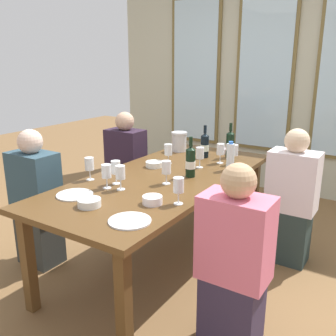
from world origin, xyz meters
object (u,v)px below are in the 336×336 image
wine_bottle_1 (190,162)px  water_bottle (230,157)px  seated_person_0 (36,202)px  wine_glass_9 (106,172)px  white_plate_1 (75,195)px  wine_glass_2 (234,151)px  wine_glass_1 (120,173)px  tasting_bowl_3 (89,203)px  wine_glass_3 (89,165)px  seated_person_3 (291,201)px  wine_bottle_0 (230,144)px  wine_glass_0 (200,154)px  wine_glass_8 (220,150)px  tasting_bowl_0 (154,164)px  seated_person_2 (126,168)px  metal_pitcher (179,141)px  tasting_bowl_2 (152,200)px  wine_glass_6 (168,151)px  wine_glass_7 (179,186)px  wine_glass_4 (116,168)px  wine_glass_5 (166,168)px  wine_bottle_2 (204,145)px  seated_person_1 (234,265)px  tasting_bowl_1 (225,151)px

wine_bottle_1 → water_bottle: (0.19, 0.33, -0.01)m
seated_person_0 → wine_glass_9: bearing=8.2°
white_plate_1 → wine_glass_2: (0.59, 1.29, 0.11)m
white_plate_1 → wine_glass_1: wine_glass_1 is taller
white_plate_1 → wine_bottle_1: size_ratio=0.78×
tasting_bowl_3 → water_bottle: bearing=71.1°
wine_glass_3 → seated_person_3: seated_person_3 is taller
wine_bottle_0 → tasting_bowl_3: size_ratio=2.21×
wine_glass_2 → seated_person_0: 1.68m
wine_glass_0 → wine_glass_8: bearing=68.5°
tasting_bowl_3 → wine_glass_8: 1.38m
tasting_bowl_3 → wine_glass_0: wine_glass_0 is taller
tasting_bowl_3 → wine_glass_9: bearing=113.0°
tasting_bowl_0 → wine_glass_0: (0.33, 0.19, 0.09)m
seated_person_2 → metal_pitcher: bearing=19.9°
metal_pitcher → tasting_bowl_2: size_ratio=1.49×
wine_glass_2 → seated_person_2: (-1.17, -0.02, -0.33)m
wine_glass_6 → wine_glass_9: bearing=-91.3°
wine_glass_7 → seated_person_3: 1.15m
tasting_bowl_3 → wine_glass_9: 0.36m
wine_glass_4 → wine_glass_5: bearing=32.6°
water_bottle → wine_glass_8: water_bottle is taller
wine_bottle_1 → wine_bottle_2: 0.62m
metal_pitcher → seated_person_2: (-0.52, -0.19, -0.31)m
wine_glass_5 → seated_person_1: size_ratio=0.16×
wine_glass_8 → wine_glass_2: bearing=14.8°
wine_glass_0 → seated_person_3: size_ratio=0.16×
wine_glass_4 → white_plate_1: bearing=-102.9°
wine_bottle_0 → tasting_bowl_2: bearing=-87.4°
wine_glass_2 → wine_glass_7: bearing=-86.0°
water_bottle → wine_glass_7: bearing=-87.9°
seated_person_2 → wine_glass_2: bearing=1.2°
wine_glass_2 → wine_glass_5: size_ratio=1.00×
wine_glass_2 → wine_glass_4: bearing=-118.3°
wine_glass_4 → tasting_bowl_3: bearing=-71.4°
wine_glass_1 → seated_person_1: seated_person_1 is taller
wine_bottle_1 → tasting_bowl_0: wine_bottle_1 is taller
wine_glass_9 → wine_glass_1: bearing=16.8°
seated_person_0 → wine_glass_7: bearing=5.1°
seated_person_3 → wine_glass_3: bearing=-143.2°
wine_glass_8 → seated_person_1: 1.38m
wine_bottle_1 → wine_bottle_2: (-0.18, 0.59, -0.01)m
tasting_bowl_3 → wine_glass_2: 1.43m
tasting_bowl_1 → wine_glass_3: size_ratio=0.73×
wine_bottle_1 → seated_person_2: (-1.03, 0.48, -0.33)m
water_bottle → wine_glass_7: water_bottle is taller
metal_pitcher → wine_bottle_1: bearing=-53.1°
tasting_bowl_1 → tasting_bowl_2: 1.48m
metal_pitcher → wine_glass_9: (0.14, -1.23, 0.02)m
tasting_bowl_1 → seated_person_3: 0.88m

